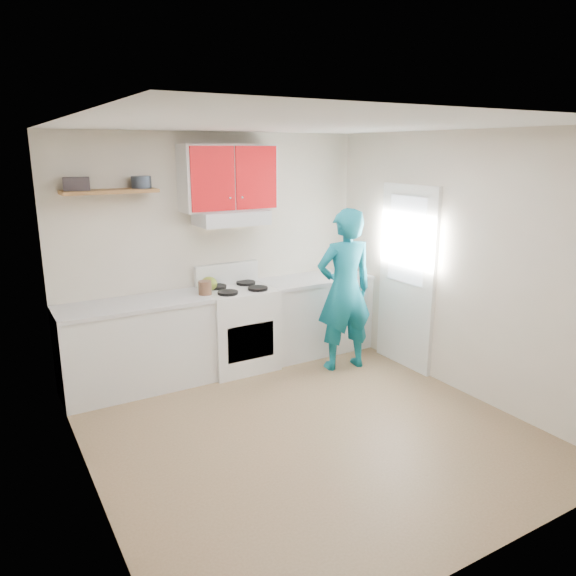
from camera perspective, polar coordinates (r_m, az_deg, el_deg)
floor at (r=5.01m, az=1.76°, el=-14.45°), size 3.80×3.80×0.00m
ceiling at (r=4.40m, az=2.03°, el=16.77°), size 3.60×3.80×0.04m
back_wall at (r=6.18m, az=-7.57°, el=3.85°), size 3.60×0.04×2.60m
front_wall at (r=3.17m, az=20.69°, el=-7.21°), size 3.60×0.04×2.60m
left_wall at (r=3.91m, az=-21.05°, el=-3.18°), size 0.04×3.80×2.60m
right_wall at (r=5.68m, az=17.45°, el=2.37°), size 0.04×3.80×2.60m
door at (r=6.20m, az=12.35°, el=1.06°), size 0.05×0.85×2.05m
door_glass at (r=6.10m, az=12.38°, el=4.92°), size 0.01×0.55×0.95m
counter_left at (r=5.81m, az=-15.64°, el=-5.96°), size 1.52×0.60×0.90m
counter_right at (r=6.65m, az=2.78°, el=-2.84°), size 1.32×0.60×0.90m
stove at (r=6.14m, az=-5.26°, el=-4.25°), size 0.76×0.65×0.92m
range_hood at (r=5.96m, az=-5.97°, el=7.35°), size 0.76×0.44×0.15m
upper_cabinets at (r=5.98m, az=-6.30°, el=11.45°), size 1.02×0.33×0.70m
shelf at (r=5.60m, az=-18.23°, el=9.62°), size 0.90×0.30×0.04m
books at (r=5.57m, az=-21.34°, el=10.15°), size 0.26×0.21×0.12m
tin at (r=5.71m, az=-15.16°, el=10.69°), size 0.20×0.20×0.12m
kettle at (r=5.96m, az=-8.30°, el=0.46°), size 0.23×0.23×0.15m
crock at (r=5.81m, az=-8.71°, el=-0.08°), size 0.15×0.15×0.17m
cutting_board at (r=6.33m, az=0.63°, el=0.61°), size 0.30×0.23×0.02m
silicone_mat at (r=6.76m, az=4.88°, el=1.38°), size 0.33×0.28×0.01m
person at (r=6.02m, az=5.95°, el=-0.22°), size 0.72×0.53×1.81m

